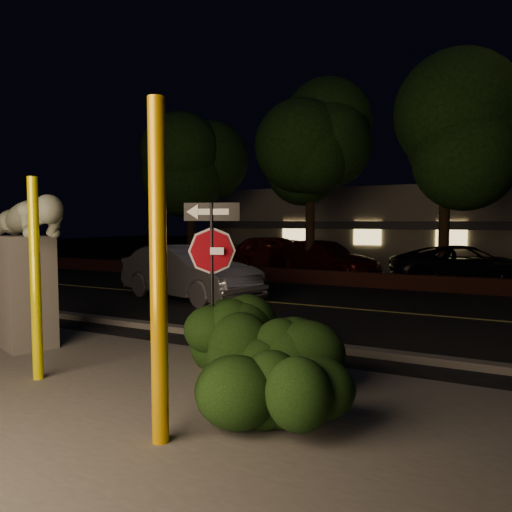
{
  "coord_description": "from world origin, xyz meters",
  "views": [
    {
      "loc": [
        4.59,
        -5.16,
        2.23
      ],
      "look_at": [
        0.51,
        2.75,
        1.6
      ],
      "focal_mm": 35.0,
      "sensor_mm": 36.0,
      "label": 1
    }
  ],
  "objects_px": {
    "yellow_pole_right": "(158,274)",
    "parked_car_darkred": "(324,259)",
    "yellow_pole_left": "(35,280)",
    "sculpture": "(27,256)",
    "signpost": "(212,251)",
    "parked_car_red": "(276,253)",
    "parked_car_dark": "(467,266)",
    "silver_sedan": "(189,272)"
  },
  "relations": [
    {
      "from": "yellow_pole_left",
      "to": "sculpture",
      "type": "relative_size",
      "value": 1.07
    },
    {
      "from": "yellow_pole_left",
      "to": "signpost",
      "type": "xyz_separation_m",
      "value": [
        1.88,
        1.58,
        0.36
      ]
    },
    {
      "from": "signpost",
      "to": "parked_car_dark",
      "type": "distance_m",
      "value": 12.3
    },
    {
      "from": "silver_sedan",
      "to": "parked_car_red",
      "type": "xyz_separation_m",
      "value": [
        -1.09,
        8.15,
        0.04
      ]
    },
    {
      "from": "sculpture",
      "to": "parked_car_red",
      "type": "xyz_separation_m",
      "value": [
        -1.82,
        14.0,
        -0.82
      ]
    },
    {
      "from": "parked_car_darkred",
      "to": "signpost",
      "type": "bearing_deg",
      "value": -147.55
    },
    {
      "from": "yellow_pole_left",
      "to": "parked_car_dark",
      "type": "distance_m",
      "value": 14.3
    },
    {
      "from": "silver_sedan",
      "to": "sculpture",
      "type": "bearing_deg",
      "value": -155.87
    },
    {
      "from": "sculpture",
      "to": "silver_sedan",
      "type": "relative_size",
      "value": 0.56
    },
    {
      "from": "yellow_pole_right",
      "to": "sculpture",
      "type": "height_order",
      "value": "yellow_pole_right"
    },
    {
      "from": "parked_car_darkred",
      "to": "parked_car_dark",
      "type": "bearing_deg",
      "value": -76.1
    },
    {
      "from": "yellow_pole_left",
      "to": "silver_sedan",
      "type": "distance_m",
      "value": 7.33
    },
    {
      "from": "yellow_pole_right",
      "to": "parked_car_darkred",
      "type": "bearing_deg",
      "value": 103.55
    },
    {
      "from": "yellow_pole_right",
      "to": "silver_sedan",
      "type": "xyz_separation_m",
      "value": [
        -5.06,
        7.75,
        -0.94
      ]
    },
    {
      "from": "signpost",
      "to": "parked_car_darkred",
      "type": "height_order",
      "value": "signpost"
    },
    {
      "from": "signpost",
      "to": "silver_sedan",
      "type": "xyz_separation_m",
      "value": [
        -4.16,
        5.35,
        -1.0
      ]
    },
    {
      "from": "parked_car_dark",
      "to": "yellow_pole_left",
      "type": "bearing_deg",
      "value": 140.23
    },
    {
      "from": "yellow_pole_right",
      "to": "parked_car_darkred",
      "type": "relative_size",
      "value": 0.69
    },
    {
      "from": "parked_car_red",
      "to": "yellow_pole_left",
      "type": "bearing_deg",
      "value": -169.04
    },
    {
      "from": "silver_sedan",
      "to": "parked_car_dark",
      "type": "xyz_separation_m",
      "value": [
        6.77,
        6.62,
        -0.08
      ]
    },
    {
      "from": "signpost",
      "to": "parked_car_dark",
      "type": "xyz_separation_m",
      "value": [
        2.61,
        11.97,
        -1.08
      ]
    },
    {
      "from": "yellow_pole_left",
      "to": "yellow_pole_right",
      "type": "distance_m",
      "value": 2.91
    },
    {
      "from": "signpost",
      "to": "parked_car_darkred",
      "type": "distance_m",
      "value": 12.9
    },
    {
      "from": "yellow_pole_right",
      "to": "parked_car_red",
      "type": "xyz_separation_m",
      "value": [
        -6.15,
        15.9,
        -0.9
      ]
    },
    {
      "from": "signpost",
      "to": "parked_car_red",
      "type": "relative_size",
      "value": 0.52
    },
    {
      "from": "silver_sedan",
      "to": "yellow_pole_left",
      "type": "bearing_deg",
      "value": -144.8
    },
    {
      "from": "parked_car_darkred",
      "to": "parked_car_dark",
      "type": "relative_size",
      "value": 0.99
    },
    {
      "from": "yellow_pole_right",
      "to": "parked_car_dark",
      "type": "bearing_deg",
      "value": 83.22
    },
    {
      "from": "yellow_pole_left",
      "to": "parked_car_dark",
      "type": "xyz_separation_m",
      "value": [
        4.49,
        13.55,
        -0.72
      ]
    },
    {
      "from": "signpost",
      "to": "parked_car_red",
      "type": "bearing_deg",
      "value": 93.01
    },
    {
      "from": "yellow_pole_right",
      "to": "signpost",
      "type": "relative_size",
      "value": 1.37
    },
    {
      "from": "yellow_pole_right",
      "to": "sculpture",
      "type": "distance_m",
      "value": 4.73
    },
    {
      "from": "parked_car_red",
      "to": "parked_car_darkred",
      "type": "bearing_deg",
      "value": -111.94
    },
    {
      "from": "yellow_pole_left",
      "to": "silver_sedan",
      "type": "xyz_separation_m",
      "value": [
        -2.28,
        6.94,
        -0.64
      ]
    },
    {
      "from": "yellow_pole_left",
      "to": "parked_car_darkred",
      "type": "distance_m",
      "value": 14.19
    },
    {
      "from": "parked_car_red",
      "to": "parked_car_darkred",
      "type": "height_order",
      "value": "parked_car_red"
    },
    {
      "from": "yellow_pole_right",
      "to": "parked_car_dark",
      "type": "height_order",
      "value": "yellow_pole_right"
    },
    {
      "from": "silver_sedan",
      "to": "parked_car_red",
      "type": "relative_size",
      "value": 0.98
    },
    {
      "from": "yellow_pole_right",
      "to": "parked_car_red",
      "type": "height_order",
      "value": "yellow_pole_right"
    },
    {
      "from": "parked_car_red",
      "to": "parked_car_dark",
      "type": "height_order",
      "value": "parked_car_red"
    },
    {
      "from": "signpost",
      "to": "parked_car_red",
      "type": "distance_m",
      "value": 14.52
    },
    {
      "from": "yellow_pole_left",
      "to": "sculpture",
      "type": "bearing_deg",
      "value": 144.85
    }
  ]
}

